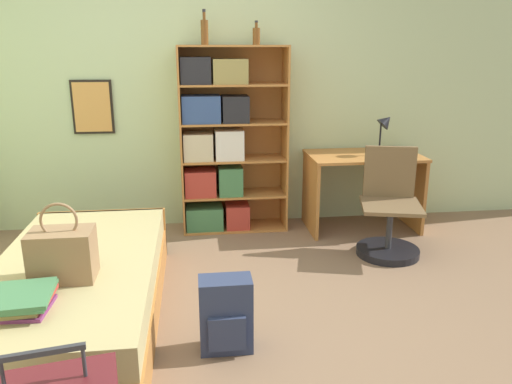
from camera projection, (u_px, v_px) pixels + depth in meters
ground_plane at (189, 312)px, 3.28m from camera, size 14.00×14.00×0.00m
wall_back at (184, 89)px, 4.61m from camera, size 10.00×0.09×2.60m
bed at (78, 289)px, 3.16m from camera, size 1.00×2.02×0.40m
handbag at (63, 254)px, 2.81m from camera, size 0.35×0.23×0.46m
book_stack_on_bed at (24, 300)px, 2.51m from camera, size 0.31×0.37×0.10m
bookcase at (220, 144)px, 4.56m from camera, size 0.97×0.34×1.69m
bottle_green at (205, 31)px, 4.31m from camera, size 0.06×0.06×0.29m
bottle_brown at (256, 36)px, 4.37m from camera, size 0.06×0.06×0.20m
desk at (363, 178)px, 4.68m from camera, size 1.03×0.62×0.72m
desk_lamp at (385, 127)px, 4.54m from camera, size 0.21×0.16×0.39m
desk_chair at (389, 222)px, 4.16m from camera, size 0.57×0.57×0.88m
backpack at (226, 315)px, 2.83m from camera, size 0.30×0.20×0.44m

